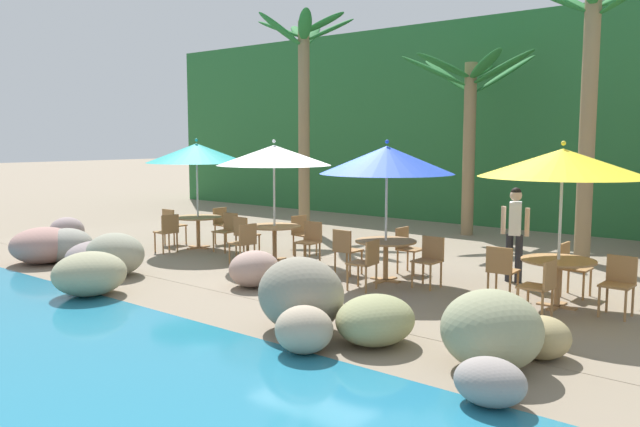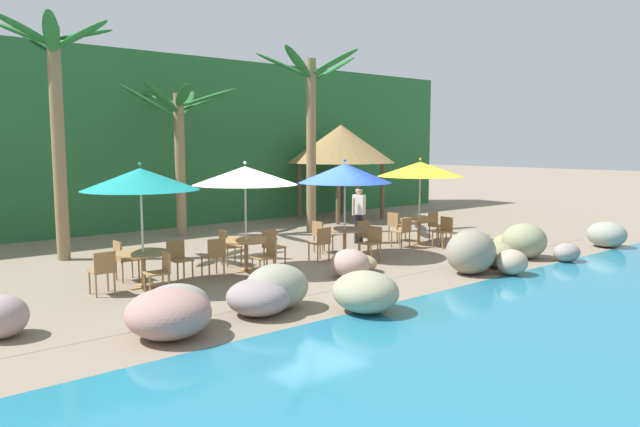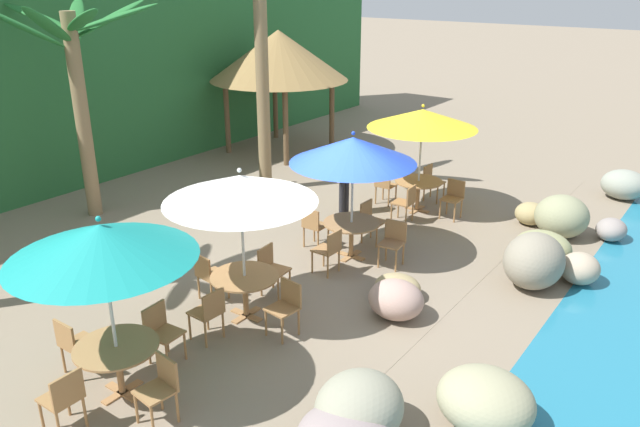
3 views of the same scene
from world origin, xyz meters
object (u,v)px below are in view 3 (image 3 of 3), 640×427
Objects in this scene: chair_teal_left at (64,397)px; chair_white_right at (286,304)px; umbrella_blue at (353,150)px; chair_blue_left at (330,249)px; umbrella_yellow at (422,119)px; chair_yellow_inland at (384,184)px; chair_blue_right at (393,240)px; chair_yellow_right at (453,196)px; chair_yellow_left at (406,201)px; chair_white_inland at (208,274)px; chair_white_left at (209,311)px; dining_table_yellow at (418,186)px; dining_table_blue at (351,228)px; chair_teal_right at (161,385)px; chair_white_seaward at (271,267)px; palapa_hut at (279,56)px; chair_teal_seaward at (161,329)px; waiter_in_white at (344,174)px; palm_tree_third at (261,33)px; dining_table_white at (245,283)px; chair_blue_inland at (313,225)px; umbrella_teal at (101,242)px; chair_teal_inland at (73,343)px; umbrella_white at (240,189)px; chair_blue_seaward at (370,219)px; palm_tree_second at (76,66)px; dining_table_teal at (117,354)px.

chair_teal_left is 3.38m from chair_white_right.
chair_blue_left is at bearing -174.62° from umbrella_blue.
umbrella_yellow is 1.89m from chair_yellow_inland.
chair_blue_right is at bearing -146.63° from chair_yellow_inland.
chair_teal_left is 1.00× the size of chair_yellow_right.
chair_teal_left is 8.41m from chair_yellow_left.
chair_white_inland is 1.26m from chair_white_left.
chair_yellow_left is at bearing 7.80° from chair_white_right.
chair_yellow_right is at bearing -84.43° from dining_table_yellow.
chair_teal_left reaches higher than dining_table_blue.
chair_white_left is 4.11m from umbrella_blue.
chair_white_seaward is (3.31, 1.03, 0.00)m from chair_teal_right.
palapa_hut is (3.07, 6.12, 2.40)m from chair_yellow_left.
chair_teal_seaward and chair_white_inland have the same top height.
palapa_hut is 6.17m from waiter_in_white.
chair_teal_left and chair_blue_left have the same top height.
dining_table_blue is at bearing -117.83° from palm_tree_third.
palapa_hut is at bearing 49.17° from dining_table_blue.
chair_yellow_left is (6.72, -0.30, 0.00)m from chair_teal_seaward.
chair_teal_seaward reaches higher than dining_table_white.
dining_table_yellow is at bearing 3.19° from chair_blue_left.
chair_blue_right is 0.51× the size of waiter_in_white.
waiter_in_white is (1.90, 0.54, 0.47)m from chair_blue_inland.
dining_table_white is (2.46, 0.01, -1.60)m from umbrella_teal.
chair_yellow_left is 1.00× the size of chair_yellow_right.
chair_teal_inland is 1.00× the size of chair_white_right.
chair_teal_right is at bearing 178.79° from chair_blue_right.
palapa_hut is (10.73, 5.12, 2.40)m from chair_teal_inland.
umbrella_teal reaches higher than chair_teal_seaward.
chair_yellow_inland is 1.30m from waiter_in_white.
umbrella_white reaches higher than umbrella_yellow.
umbrella_yellow is at bearing 8.11° from chair_white_right.
chair_teal_right is (-0.01, -0.85, -1.70)m from umbrella_teal.
chair_blue_left is 0.34× the size of umbrella_yellow.
umbrella_white reaches higher than chair_white_seaward.
chair_white_right is (-0.01, -0.85, -0.10)m from dining_table_white.
umbrella_yellow reaches higher than chair_blue_seaward.
waiter_in_white is (1.81, 1.39, -1.19)m from umbrella_blue.
dining_table_white is 5.91m from chair_yellow_inland.
dining_table_white is at bearing -143.89° from palapa_hut.
chair_teal_inland and chair_yellow_right have the same top height.
chair_yellow_inland is (6.70, 0.90, 0.00)m from chair_white_left.
chair_yellow_left is at bearing -0.35° from chair_teal_left.
umbrella_white is 1.00× the size of umbrella_yellow.
chair_white_inland is 5.99m from palm_tree_second.
dining_table_teal is 6.21m from chair_blue_seaward.
chair_blue_left is 1.28m from chair_blue_right.
umbrella_teal reaches higher than chair_yellow_left.
umbrella_teal is 8.41m from umbrella_yellow.
chair_teal_seaward is 4.53m from dining_table_blue.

